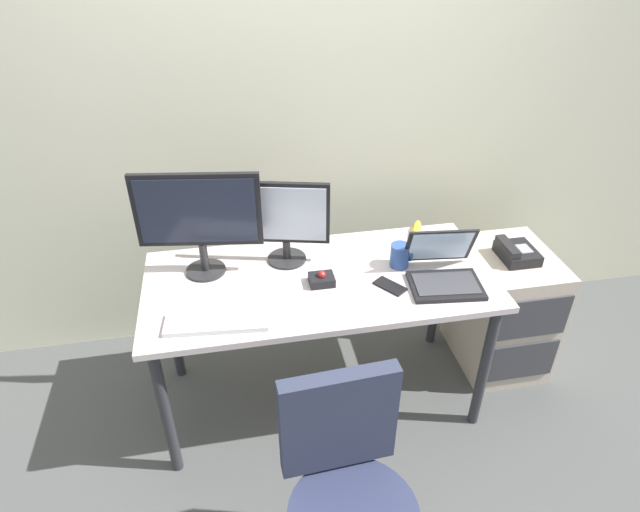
{
  "coord_description": "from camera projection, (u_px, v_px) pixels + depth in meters",
  "views": [
    {
      "loc": [
        -0.36,
        -1.94,
        2.18
      ],
      "look_at": [
        0.0,
        0.0,
        0.88
      ],
      "focal_mm": 30.36,
      "sensor_mm": 36.0,
      "label": 1
    }
  ],
  "objects": [
    {
      "name": "file_cabinet",
      "position": [
        502.0,
        309.0,
        2.91
      ],
      "size": [
        0.42,
        0.53,
        0.68
      ],
      "color": "#C2B29F",
      "rests_on": "ground"
    },
    {
      "name": "monitor_side",
      "position": [
        285.0,
        219.0,
        2.43
      ],
      "size": [
        0.39,
        0.18,
        0.4
      ],
      "color": "#262628",
      "rests_on": "desk"
    },
    {
      "name": "office_chair",
      "position": [
        348.0,
        510.0,
        1.86
      ],
      "size": [
        0.52,
        0.52,
        0.94
      ],
      "color": "black",
      "rests_on": "ground"
    },
    {
      "name": "desk_phone",
      "position": [
        516.0,
        252.0,
        2.69
      ],
      "size": [
        0.17,
        0.2,
        0.09
      ],
      "color": "black",
      "rests_on": "file_cabinet"
    },
    {
      "name": "desk",
      "position": [
        320.0,
        293.0,
        2.47
      ],
      "size": [
        1.56,
        0.72,
        0.76
      ],
      "color": "beige",
      "rests_on": "ground"
    },
    {
      "name": "back_wall",
      "position": [
        293.0,
        90.0,
        2.66
      ],
      "size": [
        6.0,
        0.1,
        2.8
      ],
      "primitive_type": "cube",
      "color": "beige",
      "rests_on": "ground"
    },
    {
      "name": "cell_phone",
      "position": [
        390.0,
        286.0,
        2.37
      ],
      "size": [
        0.14,
        0.15,
        0.01
      ],
      "primitive_type": "cube",
      "rotation": [
        0.0,
        0.0,
        0.63
      ],
      "color": "black",
      "rests_on": "desk"
    },
    {
      "name": "laptop",
      "position": [
        443.0,
        271.0,
        2.39
      ],
      "size": [
        0.34,
        0.34,
        0.22
      ],
      "color": "black",
      "rests_on": "desk"
    },
    {
      "name": "keyboard",
      "position": [
        217.0,
        321.0,
        2.16
      ],
      "size": [
        0.42,
        0.17,
        0.03
      ],
      "color": "silver",
      "rests_on": "desk"
    },
    {
      "name": "coffee_mug",
      "position": [
        400.0,
        255.0,
        2.48
      ],
      "size": [
        0.1,
        0.09,
        0.11
      ],
      "color": "#2B4C8F",
      "rests_on": "desk"
    },
    {
      "name": "banana",
      "position": [
        417.0,
        230.0,
        2.74
      ],
      "size": [
        0.12,
        0.19,
        0.04
      ],
      "primitive_type": "ellipsoid",
      "rotation": [
        0.0,
        0.0,
        1.15
      ],
      "color": "yellow",
      "rests_on": "desk"
    },
    {
      "name": "trackball_mouse",
      "position": [
        322.0,
        279.0,
        2.38
      ],
      "size": [
        0.11,
        0.09,
        0.07
      ],
      "color": "black",
      "rests_on": "desk"
    },
    {
      "name": "monitor_main",
      "position": [
        198.0,
        216.0,
        2.31
      ],
      "size": [
        0.54,
        0.18,
        0.49
      ],
      "color": "#262628",
      "rests_on": "desk"
    },
    {
      "name": "ground_plane",
      "position": [
        320.0,
        395.0,
        2.85
      ],
      "size": [
        8.0,
        8.0,
        0.0
      ],
      "primitive_type": "plane",
      "color": "#4A4C4B"
    }
  ]
}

